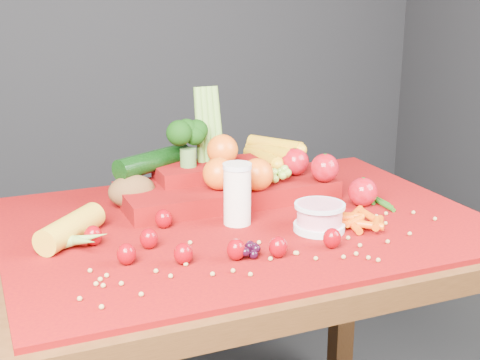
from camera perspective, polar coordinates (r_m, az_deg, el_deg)
name	(u,v)px	position (r m, az deg, el deg)	size (l,w,h in m)	color
table	(243,263)	(1.55, 0.29, -7.13)	(1.10, 0.80, 0.75)	#341C0B
red_cloth	(243,222)	(1.51, 0.29, -3.62)	(1.05, 0.75, 0.01)	#7B0904
milk_glass	(237,192)	(1.46, -0.24, -1.01)	(0.06, 0.06, 0.14)	silver
yogurt_bowl	(319,216)	(1.44, 6.80, -3.08)	(0.11, 0.11, 0.06)	silver
strawberry_scatter	(195,240)	(1.33, -3.89, -5.13)	(0.48, 0.28, 0.05)	#8B0005
dark_grape_cluster	(248,249)	(1.31, 0.72, -5.94)	(0.06, 0.05, 0.03)	black
soybean_scatter	(283,250)	(1.33, 3.66, -5.96)	(0.84, 0.24, 0.01)	#AF8C4B
corn_ear	(73,237)	(1.39, -14.07, -4.72)	(0.25, 0.26, 0.06)	gold
potato	(132,191)	(1.60, -9.20, -0.95)	(0.11, 0.08, 0.08)	brown
baby_carrot_pile	(362,219)	(1.49, 10.41, -3.26)	(0.17, 0.17, 0.03)	#D94C07
green_bean_pile	(378,200)	(1.66, 11.73, -1.66)	(0.14, 0.12, 0.01)	#1E5112
produce_mound	(232,175)	(1.64, -0.66, 0.46)	(0.58, 0.37, 0.27)	#7B0904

